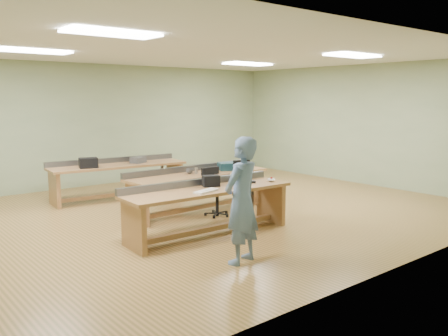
{
  "coord_description": "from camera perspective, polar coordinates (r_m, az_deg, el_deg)",
  "views": [
    {
      "loc": [
        -5.29,
        -7.13,
        2.17
      ],
      "look_at": [
        0.05,
        -0.6,
        0.92
      ],
      "focal_mm": 38.0,
      "sensor_mm": 36.0,
      "label": 1
    }
  ],
  "objects": [
    {
      "name": "parts_bin_grey",
      "position": [
        9.58,
        1.07,
        0.24
      ],
      "size": [
        0.42,
        0.3,
        0.11
      ],
      "primitive_type": "cube",
      "rotation": [
        0.0,
        0.0,
        0.15
      ],
      "color": "#39393C",
      "rests_on": "workbench_mid"
    },
    {
      "name": "keyboard",
      "position": [
        7.22,
        -2.15,
        -2.79
      ],
      "size": [
        0.49,
        0.28,
        0.03
      ],
      "primitive_type": "cube",
      "rotation": [
        0.0,
        0.0,
        0.3
      ],
      "color": "beige",
      "rests_on": "workbench_front"
    },
    {
      "name": "ceiling",
      "position": [
        8.91,
        -2.75,
        13.78
      ],
      "size": [
        10.0,
        10.0,
        0.0
      ],
      "primitive_type": "plane",
      "color": "silver",
      "rests_on": "wall_back"
    },
    {
      "name": "storage_box_back",
      "position": [
        10.07,
        -16.0,
        0.6
      ],
      "size": [
        0.42,
        0.35,
        0.21
      ],
      "primitive_type": "cube",
      "rotation": [
        0.0,
        0.0,
        -0.28
      ],
      "color": "black",
      "rests_on": "workbench_back"
    },
    {
      "name": "mug",
      "position": [
        8.96,
        -4.17,
        -0.36
      ],
      "size": [
        0.14,
        0.14,
        0.1
      ],
      "primitive_type": "imported",
      "rotation": [
        0.0,
        0.0,
        -0.1
      ],
      "color": "#39393C",
      "rests_on": "workbench_mid"
    },
    {
      "name": "tray_back",
      "position": [
        10.6,
        -10.28,
        0.95
      ],
      "size": [
        0.38,
        0.34,
        0.13
      ],
      "primitive_type": "cube",
      "rotation": [
        0.0,
        0.0,
        0.4
      ],
      "color": "#39393C",
      "rests_on": "workbench_back"
    },
    {
      "name": "workbench_back",
      "position": [
        10.51,
        -12.64,
        -0.59
      ],
      "size": [
        2.97,
        1.07,
        0.86
      ],
      "rotation": [
        0.0,
        0.0,
        -0.1
      ],
      "color": "#9B6E41",
      "rests_on": "floor"
    },
    {
      "name": "workbench_mid",
      "position": [
        9.06,
        -3.18,
        -1.83
      ],
      "size": [
        2.91,
        0.84,
        0.86
      ],
      "rotation": [
        0.0,
        0.0,
        0.02
      ],
      "color": "#9B6E41",
      "rests_on": "floor"
    },
    {
      "name": "person",
      "position": [
        6.2,
        2.13,
        -3.94
      ],
      "size": [
        0.7,
        0.56,
        1.68
      ],
      "primitive_type": "imported",
      "rotation": [
        0.0,
        0.0,
        3.43
      ],
      "color": "slate",
      "rests_on": "floor"
    },
    {
      "name": "task_chair",
      "position": [
        8.81,
        -1.01,
        -3.65
      ],
      "size": [
        0.5,
        0.5,
        0.89
      ],
      "rotation": [
        0.0,
        0.0,
        0.05
      ],
      "color": "black",
      "rests_on": "floor"
    },
    {
      "name": "drinks_can",
      "position": [
        8.93,
        -3.36,
        -0.34
      ],
      "size": [
        0.08,
        0.08,
        0.12
      ],
      "primitive_type": "cylinder",
      "rotation": [
        0.0,
        0.0,
        0.25
      ],
      "color": "#B7B7BB",
      "rests_on": "workbench_mid"
    },
    {
      "name": "trackball_mouse",
      "position": [
        8.15,
        5.7,
        -1.4
      ],
      "size": [
        0.17,
        0.18,
        0.06
      ],
      "primitive_type": "ellipsoid",
      "rotation": [
        0.0,
        0.0,
        -0.36
      ],
      "color": "white",
      "rests_on": "workbench_front"
    },
    {
      "name": "wall_back",
      "position": [
        12.34,
        -13.87,
        5.08
      ],
      "size": [
        10.0,
        0.04,
        3.0
      ],
      "primitive_type": "cube",
      "color": "#94A47C",
      "rests_on": "floor"
    },
    {
      "name": "wall_front",
      "position": [
        6.18,
        20.04,
        1.72
      ],
      "size": [
        10.0,
        0.04,
        3.0
      ],
      "primitive_type": "cube",
      "color": "#94A47C",
      "rests_on": "floor"
    },
    {
      "name": "floor",
      "position": [
        9.13,
        -2.61,
        -5.31
      ],
      "size": [
        10.0,
        10.0,
        0.0
      ],
      "primitive_type": "plane",
      "color": "olive",
      "rests_on": "ground"
    },
    {
      "name": "parts_bin_teal",
      "position": [
        9.42,
        0.64,
        0.22
      ],
      "size": [
        0.51,
        0.45,
        0.15
      ],
      "primitive_type": "cube",
      "rotation": [
        0.0,
        0.0,
        -0.4
      ],
      "color": "#12303C",
      "rests_on": "workbench_mid"
    },
    {
      "name": "laptop_screen",
      "position": [
        8.1,
        2.12,
        0.11
      ],
      "size": [
        0.3,
        0.11,
        0.25
      ],
      "primitive_type": "cube",
      "rotation": [
        0.0,
        0.0,
        -0.33
      ],
      "color": "black",
      "rests_on": "laptop_base"
    },
    {
      "name": "workbench_front",
      "position": [
        7.55,
        -1.95,
        -3.91
      ],
      "size": [
        2.87,
        0.87,
        0.86
      ],
      "rotation": [
        0.0,
        0.0,
        -0.04
      ],
      "color": "#9B6E41",
      "rests_on": "floor"
    },
    {
      "name": "fluor_panels",
      "position": [
        8.91,
        -2.75,
        13.59
      ],
      "size": [
        6.2,
        3.5,
        0.03
      ],
      "color": "white",
      "rests_on": "ceiling"
    },
    {
      "name": "wall_right",
      "position": [
        12.53,
        16.07,
        5.05
      ],
      "size": [
        0.04,
        8.0,
        3.0
      ],
      "primitive_type": "cube",
      "color": "#94A47C",
      "rests_on": "floor"
    },
    {
      "name": "camera_bag",
      "position": [
        7.65,
        -1.58,
        -1.56
      ],
      "size": [
        0.31,
        0.25,
        0.18
      ],
      "primitive_type": "cube",
      "rotation": [
        0.0,
        0.0,
        -0.36
      ],
      "color": "black",
      "rests_on": "workbench_front"
    },
    {
      "name": "laptop_base",
      "position": [
        8.03,
        2.46,
        -1.63
      ],
      "size": [
        0.38,
        0.34,
        0.03
      ],
      "primitive_type": "cube",
      "rotation": [
        0.0,
        0.0,
        -0.33
      ],
      "color": "black",
      "rests_on": "workbench_front"
    }
  ]
}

